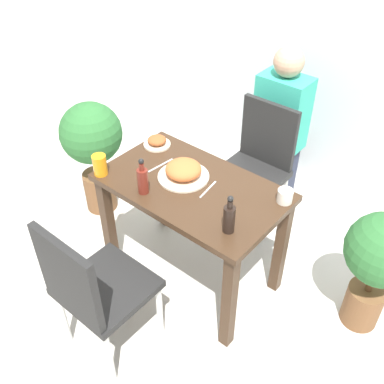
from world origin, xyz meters
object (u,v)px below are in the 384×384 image
condiment_bottle (143,180)px  person_figure (280,129)px  chair_far (257,162)px  juice_glass (100,165)px  side_plate (157,142)px  food_plate (183,171)px  drink_cup (285,196)px  sauce_bottle (229,218)px  potted_plant_left (93,144)px  potted_plant_right (380,259)px  chair_near (93,288)px

condiment_bottle → person_figure: bearing=85.4°
chair_far → juice_glass: (-0.44, -0.93, 0.28)m
side_plate → person_figure: person_figure is taller
food_plate → drink_cup: size_ratio=3.54×
condiment_bottle → person_figure: person_figure is taller
side_plate → sauce_bottle: sauce_bottle is taller
side_plate → potted_plant_left: (-0.54, -0.08, -0.19)m
chair_far → potted_plant_right: (0.97, -0.33, 0.00)m
chair_near → condiment_bottle: 0.59m
side_plate → potted_plant_left: 0.58m
side_plate → drink_cup: drink_cup is taller
juice_glass → condiment_bottle: condiment_bottle is taller
food_plate → potted_plant_left: (-0.87, 0.06, -0.21)m
drink_cup → condiment_bottle: condiment_bottle is taller
side_plate → condiment_bottle: condiment_bottle is taller
person_figure → chair_far: bearing=-82.7°
chair_far → sauce_bottle: sauce_bottle is taller
food_plate → person_figure: bearing=88.8°
condiment_bottle → potted_plant_right: bearing=27.2°
food_plate → person_figure: (0.02, 1.01, -0.19)m
juice_glass → person_figure: person_figure is taller
food_plate → sauce_bottle: 0.48m
food_plate → condiment_bottle: size_ratio=1.34×
side_plate → sauce_bottle: bearing=-22.8°
potted_plant_left → chair_near: bearing=-40.6°
chair_far → chair_near: bearing=-90.9°
side_plate → person_figure: size_ratio=0.14×
side_plate → sauce_bottle: 0.84m
drink_cup → potted_plant_right: (0.50, 0.16, -0.26)m
condiment_bottle → potted_plant_left: size_ratio=0.25×
sauce_bottle → condiment_bottle: (-0.52, -0.05, 0.00)m
chair_near → chair_far: size_ratio=1.00×
potted_plant_right → chair_far: bearing=161.3°
drink_cup → condiment_bottle: 0.74m
food_plate → juice_glass: 0.46m
juice_glass → sauce_bottle: (0.81, 0.09, 0.02)m
sauce_bottle → potted_plant_left: size_ratio=0.25×
chair_far → condiment_bottle: condiment_bottle is taller
chair_far → person_figure: bearing=97.3°
chair_far → juice_glass: size_ratio=7.40×
chair_far → condiment_bottle: size_ratio=4.18×
person_figure → potted_plant_left: bearing=-133.3°
chair_far → person_figure: person_figure is taller
condiment_bottle → chair_far: bearing=81.0°
side_plate → juice_glass: juice_glass is taller
chair_near → potted_plant_left: bearing=-40.6°
chair_far → potted_plant_left: size_ratio=1.05×
chair_near → potted_plant_right: size_ratio=1.16×
drink_cup → sauce_bottle: bearing=-104.4°
person_figure → drink_cup: bearing=-58.4°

